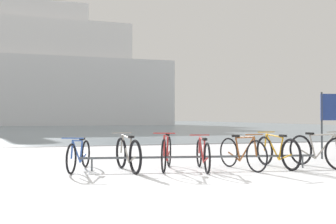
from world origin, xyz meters
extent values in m
cube|color=white|center=(0.00, -1.00, -0.04)|extent=(80.00, 22.00, 0.08)
cube|color=gray|center=(0.00, 65.00, -0.04)|extent=(80.00, 110.00, 0.08)
cube|color=#47474C|center=(0.00, 10.00, -0.02)|extent=(80.00, 0.50, 0.05)
cylinder|color=#4C5156|center=(0.46, 2.46, 0.28)|extent=(5.27, 0.76, 0.05)
cylinder|color=#4C5156|center=(-1.91, 2.78, 0.14)|extent=(0.04, 0.04, 0.28)
cylinder|color=#4C5156|center=(2.83, 2.14, 0.14)|extent=(0.04, 0.04, 0.28)
torus|color=black|center=(-2.33, 2.44, 0.31)|extent=(0.23, 0.61, 0.63)
torus|color=black|center=(-2.01, 3.46, 0.31)|extent=(0.23, 0.61, 0.63)
cylinder|color=#3359B2|center=(-2.23, 2.77, 0.43)|extent=(0.20, 0.55, 0.53)
cylinder|color=#3359B2|center=(-2.12, 3.10, 0.41)|extent=(0.09, 0.20, 0.48)
cylinder|color=#3359B2|center=(-2.20, 2.85, 0.66)|extent=(0.24, 0.68, 0.08)
cylinder|color=#3359B2|center=(-2.08, 3.24, 0.24)|extent=(0.17, 0.46, 0.18)
cylinder|color=#3359B2|center=(-2.32, 2.48, 0.50)|extent=(0.07, 0.12, 0.37)
cube|color=black|center=(-2.10, 3.18, 0.68)|extent=(0.14, 0.21, 0.05)
cylinder|color=#3359B2|center=(-2.31, 2.51, 0.73)|extent=(0.45, 0.16, 0.02)
torus|color=black|center=(-1.24, 3.08, 0.35)|extent=(0.18, 0.71, 0.71)
torus|color=black|center=(-1.07, 2.13, 0.35)|extent=(0.18, 0.71, 0.71)
cylinder|color=gray|center=(-1.18, 2.77, 0.48)|extent=(0.13, 0.51, 0.59)
cylinder|color=gray|center=(-1.13, 2.46, 0.45)|extent=(0.07, 0.18, 0.53)
cylinder|color=gray|center=(-1.17, 2.70, 0.74)|extent=(0.15, 0.63, 0.08)
cylinder|color=gray|center=(-1.10, 2.33, 0.27)|extent=(0.11, 0.42, 0.19)
cylinder|color=gray|center=(-1.23, 3.04, 0.56)|extent=(0.05, 0.11, 0.41)
cube|color=black|center=(-1.11, 2.39, 0.75)|extent=(0.11, 0.21, 0.05)
cylinder|color=gray|center=(-1.23, 3.01, 0.81)|extent=(0.46, 0.10, 0.02)
torus|color=black|center=(-0.47, 2.11, 0.36)|extent=(0.29, 0.68, 0.71)
torus|color=black|center=(-0.11, 3.08, 0.36)|extent=(0.29, 0.68, 0.71)
cylinder|color=#B22D2D|center=(-0.35, 2.42, 0.49)|extent=(0.22, 0.52, 0.61)
cylinder|color=#B22D2D|center=(-0.24, 2.74, 0.46)|extent=(0.10, 0.19, 0.54)
cylinder|color=#B22D2D|center=(-0.33, 2.50, 0.75)|extent=(0.27, 0.64, 0.09)
cylinder|color=#B22D2D|center=(-0.19, 2.87, 0.28)|extent=(0.19, 0.44, 0.19)
cylinder|color=#B22D2D|center=(-0.46, 2.15, 0.57)|extent=(0.07, 0.12, 0.43)
cube|color=black|center=(-0.21, 2.81, 0.77)|extent=(0.15, 0.22, 0.05)
cylinder|color=#B22D2D|center=(-0.44, 2.18, 0.83)|extent=(0.44, 0.18, 0.02)
torus|color=black|center=(0.56, 2.85, 0.32)|extent=(0.16, 0.65, 0.65)
torus|color=black|center=(0.37, 1.79, 0.32)|extent=(0.16, 0.65, 0.65)
cylinder|color=#B22D2D|center=(0.50, 2.51, 0.44)|extent=(0.14, 0.56, 0.55)
cylinder|color=#B22D2D|center=(0.43, 2.16, 0.42)|extent=(0.07, 0.20, 0.49)
cylinder|color=#B22D2D|center=(0.48, 2.43, 0.68)|extent=(0.16, 0.70, 0.08)
cylinder|color=#B22D2D|center=(0.41, 2.02, 0.25)|extent=(0.12, 0.47, 0.18)
cylinder|color=#B22D2D|center=(0.55, 2.81, 0.51)|extent=(0.06, 0.12, 0.39)
cube|color=black|center=(0.42, 2.08, 0.70)|extent=(0.11, 0.21, 0.05)
cylinder|color=#B22D2D|center=(0.54, 2.77, 0.75)|extent=(0.46, 0.11, 0.02)
torus|color=black|center=(1.45, 1.73, 0.34)|extent=(0.18, 0.68, 0.68)
torus|color=black|center=(1.24, 2.70, 0.34)|extent=(0.18, 0.68, 0.68)
cylinder|color=brown|center=(1.38, 2.05, 0.47)|extent=(0.15, 0.52, 0.58)
cylinder|color=brown|center=(1.31, 2.36, 0.44)|extent=(0.07, 0.19, 0.52)
cylinder|color=brown|center=(1.36, 2.12, 0.72)|extent=(0.17, 0.64, 0.08)
cylinder|color=brown|center=(1.28, 2.49, 0.26)|extent=(0.13, 0.43, 0.19)
cylinder|color=brown|center=(1.44, 1.77, 0.54)|extent=(0.06, 0.11, 0.41)
cube|color=black|center=(1.30, 2.43, 0.74)|extent=(0.12, 0.21, 0.05)
cylinder|color=brown|center=(1.43, 1.80, 0.80)|extent=(0.45, 0.12, 0.02)
torus|color=black|center=(2.23, 2.81, 0.35)|extent=(0.09, 0.70, 0.70)
torus|color=black|center=(2.29, 1.77, 0.35)|extent=(0.09, 0.70, 0.70)
cylinder|color=gold|center=(2.25, 2.47, 0.47)|extent=(0.07, 0.55, 0.59)
cylinder|color=gold|center=(2.27, 2.13, 0.45)|extent=(0.05, 0.19, 0.53)
cylinder|color=gold|center=(2.25, 2.39, 0.73)|extent=(0.07, 0.68, 0.08)
cylinder|color=gold|center=(2.28, 1.99, 0.27)|extent=(0.06, 0.46, 0.19)
cylinder|color=gold|center=(2.23, 2.77, 0.55)|extent=(0.04, 0.12, 0.41)
cube|color=black|center=(2.27, 2.05, 0.75)|extent=(0.09, 0.20, 0.05)
cylinder|color=gold|center=(2.24, 2.73, 0.81)|extent=(0.46, 0.05, 0.02)
torus|color=black|center=(3.11, 2.64, 0.36)|extent=(0.19, 0.73, 0.73)
cylinder|color=gray|center=(3.25, 1.91, 0.49)|extent=(0.14, 0.57, 0.61)
cylinder|color=gray|center=(3.19, 2.26, 0.47)|extent=(0.07, 0.20, 0.55)
cylinder|color=gray|center=(3.24, 1.99, 0.76)|extent=(0.17, 0.71, 0.09)
cylinder|color=gray|center=(3.16, 2.41, 0.28)|extent=(0.12, 0.47, 0.20)
cylinder|color=gray|center=(3.31, 1.60, 0.58)|extent=(0.06, 0.12, 0.43)
cube|color=black|center=(3.17, 2.34, 0.78)|extent=(0.12, 0.21, 0.05)
cylinder|color=gray|center=(3.30, 1.64, 0.84)|extent=(0.46, 0.11, 0.02)
cylinder|color=#33383D|center=(4.49, 3.64, 0.94)|extent=(0.05, 0.05, 1.88)
cube|color=navy|center=(4.73, 3.60, 1.46)|extent=(0.55, 0.14, 0.75)
cube|color=silver|center=(-9.12, 55.38, 5.08)|extent=(44.21, 13.33, 10.16)
cube|color=white|center=(-10.21, 55.34, 12.96)|extent=(33.20, 11.19, 5.59)
cube|color=white|center=(-10.21, 55.34, 17.17)|extent=(19.99, 8.97, 2.85)
camera|label=1|loc=(-2.28, -5.30, 1.15)|focal=39.28mm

